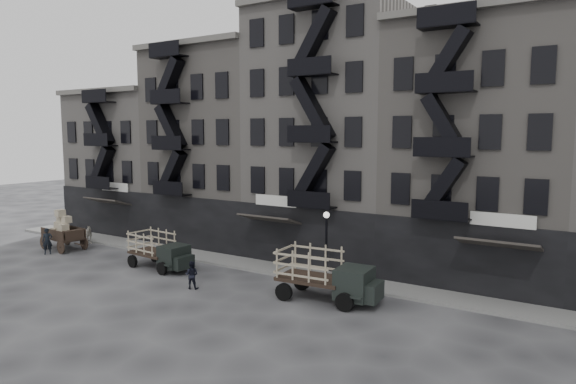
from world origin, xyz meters
The scene contains 13 objects.
ground centered at (0.00, 0.00, 0.00)m, with size 140.00×140.00×0.00m, color #38383A.
sidewalk centered at (0.00, 3.75, 0.07)m, with size 55.00×2.50×0.15m, color slate.
building_west centered at (-20.00, 9.83, 6.00)m, with size 10.00×11.35×13.20m.
building_midwest centered at (-10.00, 9.83, 7.50)m, with size 10.00×11.35×16.20m.
building_center centered at (0.00, 9.82, 8.50)m, with size 10.00×11.35×18.20m.
building_mideast centered at (10.00, 9.83, 7.50)m, with size 10.00×11.35×16.20m.
lamp_post centered at (3.00, 2.60, 2.78)m, with size 0.36×0.36×4.28m.
horse centered at (-18.50, 2.16, 0.75)m, with size 0.81×1.78×1.50m, color beige.
wagon centered at (-18.10, -0.01, 1.71)m, with size 3.73×2.28×3.00m.
stake_truck_west centered at (-7.78, -0.01, 1.37)m, with size 4.91×2.33×2.40m.
stake_truck_east centered at (4.30, 0.11, 1.56)m, with size 5.59×2.59×2.74m.
pedestrian_west centered at (-17.59, -1.57, 0.96)m, with size 0.70×0.46×1.91m, color black.
pedestrian_mid centered at (-3.05, -2.10, 0.80)m, with size 0.77×0.60×1.59m, color black.
Camera 1 is at (16.65, -22.92, 8.79)m, focal length 32.00 mm.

